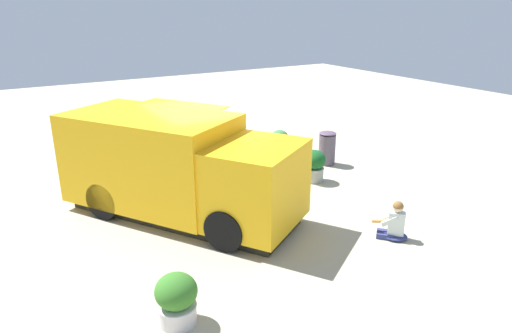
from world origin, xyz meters
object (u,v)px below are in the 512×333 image
object	(u,v)px
planter_flowering_side	(177,298)
plaza_bench	(166,146)
trash_bin	(327,148)
planter_flowering_near	(314,165)
person_customer	(395,224)
food_truck	(177,169)
planter_flowering_far	(279,142)

from	to	relation	value
planter_flowering_side	plaza_bench	xyz separation A→B (m)	(-2.83, -7.92, -0.09)
planter_flowering_side	trash_bin	size ratio (longest dim) A/B	0.82
planter_flowering_near	person_customer	bearing A→B (deg)	80.28
plaza_bench	planter_flowering_side	bearing A→B (deg)	70.31
food_truck	planter_flowering_near	size ratio (longest dim) A/B	6.44
planter_flowering_far	plaza_bench	size ratio (longest dim) A/B	0.50
person_customer	planter_flowering_side	world-z (taller)	person_customer
planter_flowering_far	trash_bin	bearing A→B (deg)	112.59
planter_flowering_far	planter_flowering_side	bearing A→B (deg)	45.65
person_customer	planter_flowering_far	world-z (taller)	person_customer
trash_bin	person_customer	bearing A→B (deg)	67.58
food_truck	plaza_bench	world-z (taller)	food_truck
planter_flowering_near	trash_bin	bearing A→B (deg)	-142.82
food_truck	person_customer	size ratio (longest dim) A/B	6.81
person_customer	planter_flowering_far	bearing A→B (deg)	-100.87
planter_flowering_near	plaza_bench	bearing A→B (deg)	-56.99
person_customer	planter_flowering_near	xyz separation A→B (m)	(-0.60, -3.52, 0.14)
person_customer	planter_flowering_near	distance (m)	3.58
planter_flowering_far	plaza_bench	xyz separation A→B (m)	(3.29, -1.65, -0.07)
food_truck	plaza_bench	distance (m)	4.51
food_truck	person_customer	world-z (taller)	food_truck
person_customer	planter_flowering_near	bearing A→B (deg)	-99.72
planter_flowering_side	trash_bin	xyz separation A→B (m)	(-6.80, -4.65, 0.09)
trash_bin	food_truck	bearing A→B (deg)	10.64
plaza_bench	person_customer	bearing A→B (deg)	105.39
person_customer	planter_flowering_far	size ratio (longest dim) A/B	1.06
planter_flowering_side	plaza_bench	bearing A→B (deg)	-109.69
planter_flowering_side	plaza_bench	distance (m)	8.41
food_truck	person_customer	distance (m)	4.94
food_truck	planter_flowering_side	bearing A→B (deg)	67.17
planter_flowering_near	planter_flowering_side	distance (m)	6.69
planter_flowering_side	plaza_bench	size ratio (longest dim) A/B	0.52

